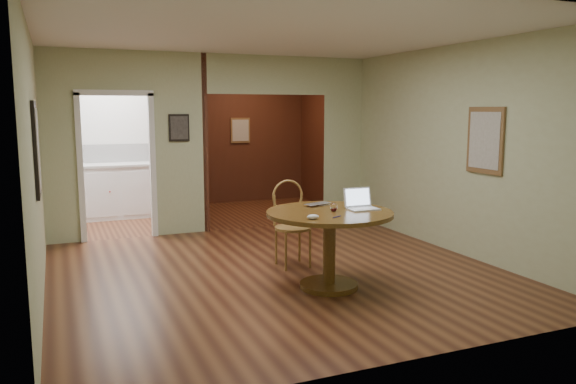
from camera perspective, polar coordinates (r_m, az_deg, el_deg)
name	(u,v)px	position (r m, az deg, el deg)	size (l,w,h in m)	color
floor	(279,273)	(6.55, -0.91, -8.20)	(5.00, 5.00, 0.00)	#421F12
room_shell	(180,146)	(9.14, -10.94, 4.59)	(5.20, 7.50, 5.00)	white
dining_table	(329,231)	(5.88, 4.23, -4.00)	(1.32, 1.32, 0.82)	brown
chair	(291,218)	(6.75, 0.29, -2.68)	(0.44, 0.44, 1.03)	olive
open_laptop	(360,203)	(6.00, 7.37, -1.13)	(0.32, 0.28, 0.22)	silver
closed_laptop	(321,205)	(6.14, 3.36, -1.32)	(0.32, 0.21, 0.03)	#B3B3B8
mouse	(313,217)	(5.39, 2.54, -2.54)	(0.12, 0.07, 0.05)	silver
wine_glass	(334,207)	(5.82, 4.67, -1.55)	(0.08, 0.08, 0.09)	white
pen	(337,217)	(5.52, 4.98, -2.53)	(0.01, 0.01, 0.13)	#0D115F
kitchen_cabinet	(117,191)	(10.17, -16.95, 0.14)	(2.06, 0.60, 0.94)	white
grocery_bag	(159,153)	(10.21, -12.96, 3.85)	(0.32, 0.27, 0.32)	tan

